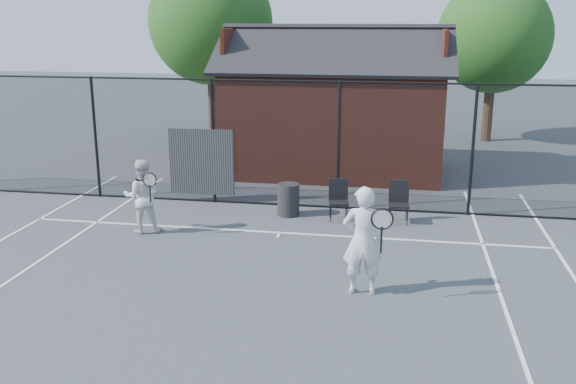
% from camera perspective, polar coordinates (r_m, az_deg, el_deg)
% --- Properties ---
extents(ground, '(80.00, 80.00, 0.00)m').
position_cam_1_polar(ground, '(10.74, -3.67, -8.78)').
color(ground, '#3F4248').
rests_on(ground, ground).
extents(court_lines, '(11.02, 18.00, 0.01)m').
position_cam_1_polar(court_lines, '(9.59, -5.56, -11.90)').
color(court_lines, white).
rests_on(court_lines, ground).
extents(fence, '(22.04, 3.00, 3.00)m').
position_cam_1_polar(fence, '(15.05, -0.46, 4.08)').
color(fence, black).
rests_on(fence, ground).
extents(clubhouse, '(6.50, 4.36, 4.19)m').
position_cam_1_polar(clubhouse, '(18.82, 4.18, 6.80)').
color(clubhouse, maroon).
rests_on(clubhouse, ground).
extents(tree_left, '(4.48, 4.48, 6.44)m').
position_cam_1_polar(tree_left, '(24.02, -6.89, 14.76)').
color(tree_left, '#332214').
rests_on(tree_left, ground).
extents(tree_right, '(3.97, 3.97, 5.70)m').
position_cam_1_polar(tree_right, '(24.24, 17.84, 13.02)').
color(tree_right, '#332214').
rests_on(tree_right, ground).
extents(player_front, '(0.82, 0.62, 1.81)m').
position_cam_1_polar(player_front, '(10.40, 6.67, -4.29)').
color(player_front, silver).
rests_on(player_front, ground).
extents(player_back, '(0.92, 0.81, 1.56)m').
position_cam_1_polar(player_back, '(13.65, -12.84, -0.36)').
color(player_back, silver).
rests_on(player_back, ground).
extents(chair_left, '(0.50, 0.51, 0.89)m').
position_cam_1_polar(chair_left, '(14.23, 4.53, -0.77)').
color(chair_left, black).
rests_on(chair_left, ground).
extents(chair_right, '(0.46, 0.48, 0.91)m').
position_cam_1_polar(chair_right, '(14.17, 9.83, -0.98)').
color(chair_right, black).
rests_on(chair_right, ground).
extents(waste_bin, '(0.56, 0.56, 0.73)m').
position_cam_1_polar(waste_bin, '(14.56, 0.03, -0.67)').
color(waste_bin, '#242424').
rests_on(waste_bin, ground).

